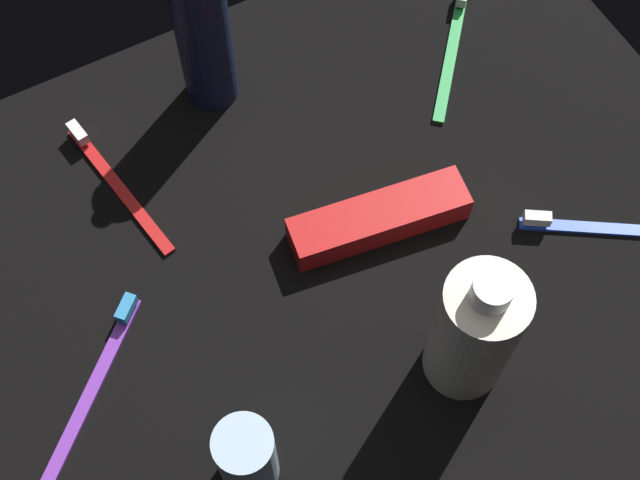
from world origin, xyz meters
TOP-DOWN VIEW (x-y plane):
  - ground_plane at (0.00, 0.00)cm, footprint 84.00×64.00cm
  - lotion_bottle at (-0.82, 22.46)cm, footprint 5.46×5.46cm
  - bodywash_bottle at (6.10, -15.73)cm, footprint 7.07×7.07cm
  - deodorant_stick at (-15.02, -15.40)cm, footprint 4.92×4.92cm
  - toothbrush_green at (24.56, 15.18)cm, footprint 12.63×14.44cm
  - toothbrush_red at (-14.42, 16.82)cm, footprint 4.29×17.94cm
  - toothbrush_blue at (25.34, -10.62)cm, footprint 15.84×10.67cm
  - toothbrush_purple at (-23.32, -1.40)cm, footprint 14.09×13.04cm
  - toothpaste_box_red at (6.42, -0.41)cm, footprint 18.05×6.92cm

SIDE VIEW (x-z plane):
  - ground_plane at x=0.00cm, z-range -1.20..0.00cm
  - toothbrush_green at x=24.56cm, z-range -0.44..1.66cm
  - toothbrush_red at x=-14.42cm, z-range -0.44..1.66cm
  - toothbrush_blue at x=25.34cm, z-range -0.44..1.66cm
  - toothbrush_purple at x=-23.32cm, z-range -0.44..1.66cm
  - toothpaste_box_red at x=6.42cm, z-range 0.00..3.20cm
  - deodorant_stick at x=-15.02cm, z-range 0.00..9.66cm
  - bodywash_bottle at x=6.10cm, z-range -0.85..16.41cm
  - lotion_bottle at x=-0.82cm, z-range -1.14..18.75cm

